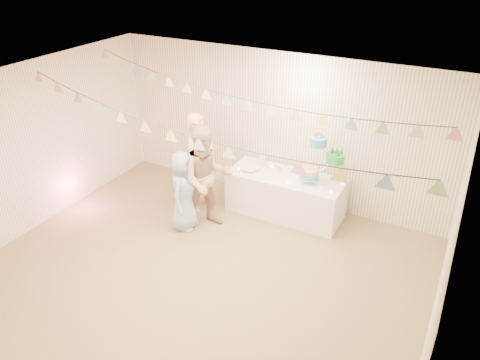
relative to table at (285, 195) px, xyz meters
The scene contains 24 objects.
floor 2.08m from the table, 101.93° to the right, with size 6.00×6.00×0.00m, color olive.
ceiling 3.04m from the table, 101.93° to the right, with size 6.00×6.00×0.00m, color silver.
back_wall 1.15m from the table, 130.28° to the left, with size 6.00×6.00×0.00m, color white.
front_wall 4.62m from the table, 95.36° to the right, with size 6.00×6.00×0.00m, color white.
left_wall 4.08m from the table, 149.69° to the right, with size 5.00×5.00×0.00m, color white.
right_wall 3.40m from the table, 37.83° to the right, with size 5.00×5.00×0.00m, color white.
table is the anchor object (origin of this frame).
cake_stand 0.97m from the table, ahead, with size 0.71×0.42×0.80m, color silver, non-canonical shape.
cake_bottom 0.62m from the table, ahead, with size 0.31×0.31×0.15m, color #29BAC0, non-canonical shape.
cake_middle 1.06m from the table, 10.86° to the left, with size 0.27×0.27×0.22m, color green, non-canonical shape.
cake_top_tier 1.13m from the table, ahead, with size 0.25×0.25×0.19m, color #4092CA, non-canonical shape.
platter 0.76m from the table, behind, with size 0.35×0.35×0.02m, color white.
posy 0.50m from the table, 162.73° to the left, with size 0.13×0.13×0.15m, color white, non-canonical shape.
person_adult_a 1.53m from the table, 160.07° to the right, with size 0.63×0.41×1.72m, color #FAA182.
person_adult_b 1.42m from the table, 135.89° to the right, with size 0.84×0.65×1.73m, color tan.
person_child 1.72m from the table, 138.07° to the right, with size 0.65×0.42×1.33m, color #90ABCC.
bunting_back 2.23m from the table, 115.13° to the right, with size 5.60×1.10×0.40m, color pink, non-canonical shape.
bunting_front 2.98m from the table, 100.87° to the right, with size 5.60×0.90×0.36m, color #72A5E5, non-canonical shape.
tealight_0 0.89m from the table, 169.38° to the right, with size 0.04×0.04×0.03m, color #FFD88C.
tealight_1 0.54m from the table, 152.78° to the left, with size 0.04×0.04×0.03m, color #FFD88C.
tealight_2 0.44m from the table, 65.56° to the right, with size 0.04×0.04×0.03m, color #FFD88C.
tealight_3 0.56m from the table, 32.15° to the left, with size 0.04×0.04×0.03m, color #FFD88C.
tealight_4 0.92m from the table, 12.38° to the right, with size 0.04×0.04×0.03m, color #FFD88C.
tealight_5 0.99m from the table, ahead, with size 0.04×0.04×0.03m, color #FFD88C.
Camera 1 is at (2.93, -4.34, 4.26)m, focal length 35.00 mm.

